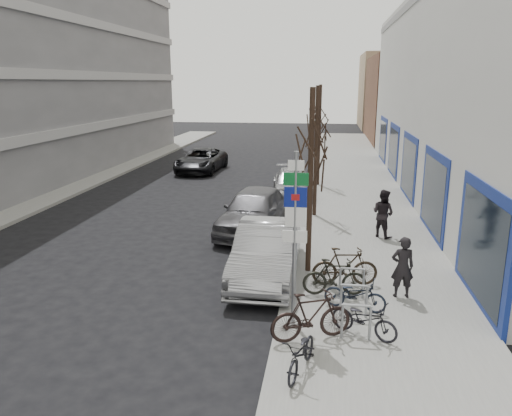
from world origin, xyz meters
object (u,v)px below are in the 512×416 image
(bike_far_curb, at_px, (364,316))
(pedestrian_far, at_px, (383,213))
(bike_mid_curb, at_px, (355,292))
(lane_car, at_px, (201,160))
(tree_near, at_px, (311,138))
(parked_car_front, at_px, (267,252))
(meter_mid, at_px, (302,205))
(bike_near_left, at_px, (302,351))
(meter_front, at_px, (292,251))
(parked_car_mid, at_px, (254,210))
(tree_far, at_px, (320,111))
(highway_sign_pole, at_px, (295,230))
(bike_far_inner, at_px, (345,266))
(parked_car_back, at_px, (293,184))
(pedestrian_near, at_px, (402,267))
(bike_rack, at_px, (354,297))
(meter_back, at_px, (308,179))
(tree_mid, at_px, (317,121))
(bike_near_right, at_px, (311,316))
(bike_mid_inner, at_px, (335,277))

(bike_far_curb, xyz_separation_m, pedestrian_far, (1.14, 7.56, 0.41))
(bike_mid_curb, relative_size, lane_car, 0.29)
(tree_near, distance_m, parked_car_front, 3.52)
(meter_mid, height_order, parked_car_front, parked_car_front)
(meter_mid, xyz_separation_m, bike_near_left, (0.55, -10.46, -0.30))
(parked_car_front, bearing_deg, meter_front, -7.99)
(bike_far_curb, bearing_deg, parked_car_mid, 51.87)
(meter_front, bearing_deg, tree_far, 88.09)
(highway_sign_pole, relative_size, bike_far_inner, 2.29)
(parked_car_back, bearing_deg, pedestrian_near, -78.06)
(pedestrian_far, bearing_deg, pedestrian_near, 130.52)
(tree_near, xyz_separation_m, tree_far, (0.00, 13.00, 0.00))
(bike_near_left, bearing_deg, bike_far_inner, 92.60)
(tree_near, height_order, bike_near_left, tree_near)
(tree_far, height_order, bike_far_inner, tree_far)
(tree_near, bearing_deg, bike_rack, -67.52)
(bike_near_left, xyz_separation_m, parked_car_back, (-1.30, 15.71, 0.08))
(bike_rack, relative_size, tree_far, 0.41)
(lane_car, distance_m, pedestrian_far, 16.61)
(highway_sign_pole, bearing_deg, meter_back, 91.02)
(bike_far_inner, height_order, parked_car_back, parked_car_back)
(tree_mid, height_order, bike_near_right, tree_mid)
(highway_sign_pole, distance_m, meter_back, 14.10)
(parked_car_back, bearing_deg, bike_far_inner, -84.14)
(tree_mid, bearing_deg, meter_front, -93.68)
(bike_near_left, relative_size, bike_mid_inner, 0.89)
(bike_mid_inner, distance_m, lane_car, 20.40)
(bike_rack, bearing_deg, parked_car_front, 133.79)
(parked_car_front, bearing_deg, bike_mid_curb, -40.87)
(bike_near_right, xyz_separation_m, pedestrian_far, (2.30, 7.90, 0.32))
(tree_near, relative_size, meter_mid, 4.33)
(meter_back, bearing_deg, highway_sign_pole, -88.98)
(bike_near_right, bearing_deg, tree_near, -20.34)
(lane_car, bearing_deg, bike_far_inner, -61.47)
(bike_mid_inner, bearing_deg, bike_near_left, 164.27)
(meter_mid, bearing_deg, tree_near, -84.86)
(bike_rack, distance_m, lane_car, 21.68)
(tree_near, distance_m, bike_mid_inner, 3.91)
(bike_far_curb, height_order, bike_far_inner, bike_far_inner)
(meter_front, relative_size, bike_near_right, 0.68)
(highway_sign_pole, relative_size, bike_mid_inner, 2.48)
(meter_front, bearing_deg, pedestrian_far, 54.93)
(lane_car, bearing_deg, meter_mid, -56.32)
(bike_near_right, xyz_separation_m, pedestrian_near, (2.26, 2.60, 0.25))
(parked_car_mid, bearing_deg, parked_car_back, 88.29)
(meter_front, relative_size, bike_far_curb, 0.81)
(bike_rack, distance_m, meter_front, 2.92)
(bike_rack, distance_m, parked_car_back, 13.37)
(lane_car, bearing_deg, tree_mid, -51.18)
(highway_sign_pole, relative_size, bike_near_left, 2.77)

